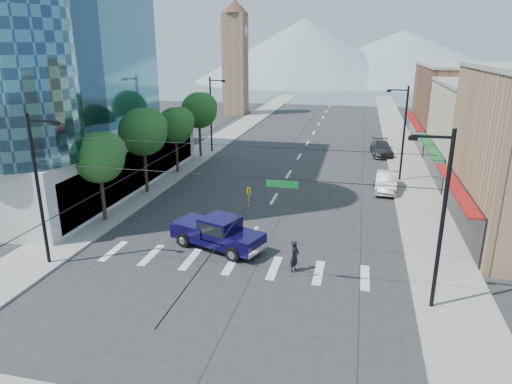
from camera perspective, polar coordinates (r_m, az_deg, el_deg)
ground at (r=26.37m, az=-3.54°, el=-10.39°), size 160.00×160.00×0.00m
sidewalk_left at (r=66.17m, az=-3.79°, el=6.99°), size 4.00×120.00×0.15m
sidewalk_right at (r=63.68m, az=17.50°, el=5.78°), size 4.00×120.00×0.15m
shop_mid at (r=48.75m, az=28.68°, el=6.26°), size 12.00×14.00×9.00m
shop_far at (r=64.07m, az=25.14°, el=9.48°), size 12.00×18.00×10.00m
clock_tower at (r=87.41m, az=-2.60°, el=16.61°), size 4.80×4.80×20.40m
mountain_left at (r=173.62m, az=6.01°, el=17.24°), size 80.00×80.00×22.00m
mountain_right at (r=182.76m, az=17.79°, el=15.92°), size 90.00×90.00×18.00m
tree_near at (r=34.30m, az=-18.81°, el=4.30°), size 3.65×3.64×6.71m
tree_midnear at (r=40.17m, az=-13.74°, el=7.48°), size 4.09×4.09×7.52m
tree_midfar at (r=46.54m, az=-9.87°, el=8.33°), size 3.65×3.64×6.71m
tree_far at (r=52.91m, az=-6.98°, el=10.24°), size 4.09×4.09×7.52m
signal_rig at (r=23.56m, az=-3.99°, el=-1.57°), size 21.80×0.20×9.00m
lamp_pole_nw at (r=55.58m, az=-5.54°, el=9.97°), size 2.00×0.25×9.00m
lamp_pole_ne at (r=45.05m, az=17.88°, el=7.37°), size 2.00×0.25×9.00m
pickup_truck at (r=29.36m, az=-4.88°, el=-4.98°), size 6.62×4.19×2.12m
pedestrian at (r=26.49m, az=4.84°, el=-7.99°), size 0.66×0.80×1.89m
parked_car_near at (r=42.63m, az=15.69°, el=1.14°), size 1.91×4.20×1.40m
parked_car_mid at (r=42.44m, az=16.01°, el=1.25°), size 2.16×5.29×1.70m
parked_car_far at (r=56.40m, az=15.41°, el=5.27°), size 2.72×5.81×1.64m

